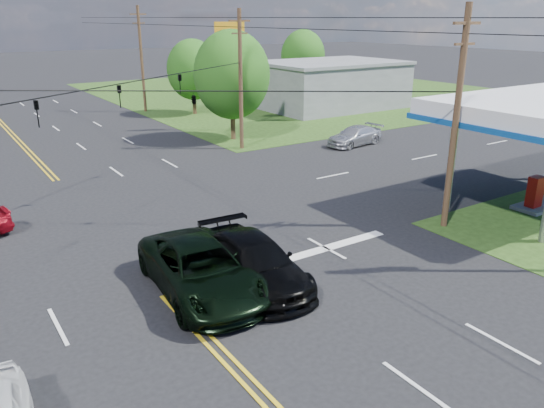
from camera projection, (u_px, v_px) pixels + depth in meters
ground at (97, 223)px, 24.27m from camera, size 280.00×280.00×0.00m
grass_ne at (299, 91)px, 67.65m from camera, size 46.00×48.00×0.03m
stop_bar at (286, 260)px, 20.58m from camera, size 10.00×0.50×0.02m
retail_ne at (329, 86)px, 54.88m from camera, size 14.00×10.00×4.40m
pole_se at (456, 118)px, 22.33m from camera, size 1.60×0.28×9.50m
pole_ne at (241, 79)px, 36.48m from camera, size 1.60×0.28×9.50m
pole_right_far at (142, 58)px, 51.33m from camera, size 1.60×0.28×10.00m
span_wire_signals at (81, 91)px, 22.27m from camera, size 26.00×18.00×1.13m
power_lines at (87, 26)px, 19.83m from camera, size 26.04×100.00×0.64m
tree_right_a at (232, 75)px, 39.37m from camera, size 5.70×5.70×8.18m
tree_right_b at (193, 70)px, 50.32m from camera, size 4.94×4.94×7.09m
tree_far_r at (303, 56)px, 64.05m from camera, size 5.32×5.32×7.63m
pickup_dkgreen at (201, 269)px, 17.89m from camera, size 3.42×6.51×1.75m
suv_black at (255, 262)px, 18.54m from camera, size 2.72×5.86×1.66m
sedan_far at (355, 136)px, 38.94m from camera, size 4.91×2.48×1.37m
polesign_ne at (230, 46)px, 42.00m from camera, size 2.31×1.06×8.61m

